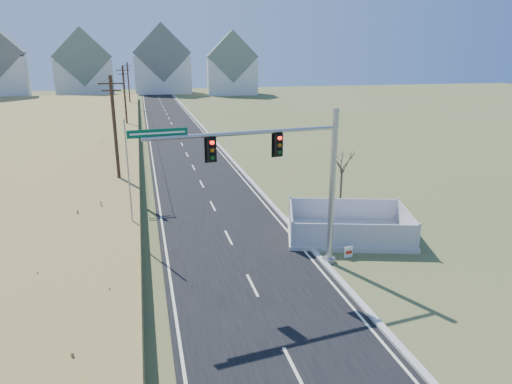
# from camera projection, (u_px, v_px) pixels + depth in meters

# --- Properties ---
(ground) EXTENTS (260.00, 260.00, 0.00)m
(ground) POSITION_uv_depth(u_px,v_px,m) (243.00, 268.00, 23.25)
(ground) COLOR #525E2D
(ground) RESTS_ON ground
(road) EXTENTS (8.00, 180.00, 0.06)m
(road) POSITION_uv_depth(u_px,v_px,m) (172.00, 125.00, 69.67)
(road) COLOR black
(road) RESTS_ON ground
(curb) EXTENTS (0.30, 180.00, 0.18)m
(curb) POSITION_uv_depth(u_px,v_px,m) (199.00, 124.00, 70.61)
(curb) COLOR #B2AFA8
(curb) RESTS_ON ground
(utility_pole_near) EXTENTS (1.80, 0.26, 9.00)m
(utility_pole_near) POSITION_uv_depth(u_px,v_px,m) (115.00, 134.00, 34.31)
(utility_pole_near) COLOR #422D1E
(utility_pole_near) RESTS_ON ground
(utility_pole_mid) EXTENTS (1.80, 0.26, 9.00)m
(utility_pole_mid) POSITION_uv_depth(u_px,v_px,m) (125.00, 98.00, 62.17)
(utility_pole_mid) COLOR #422D1E
(utility_pole_mid) RESTS_ON ground
(utility_pole_far) EXTENTS (1.80, 0.26, 9.00)m
(utility_pole_far) POSITION_uv_depth(u_px,v_px,m) (129.00, 85.00, 90.02)
(utility_pole_far) COLOR #422D1E
(utility_pole_far) RESTS_ON ground
(condo_nnw) EXTENTS (14.93, 11.17, 17.03)m
(condo_nnw) POSITION_uv_depth(u_px,v_px,m) (84.00, 69.00, 117.34)
(condo_nnw) COLOR silver
(condo_nnw) RESTS_ON ground
(condo_n) EXTENTS (15.27, 10.20, 18.54)m
(condo_n) POSITION_uv_depth(u_px,v_px,m) (162.00, 65.00, 125.51)
(condo_n) COLOR silver
(condo_n) RESTS_ON ground
(condo_ne) EXTENTS (14.12, 10.51, 16.52)m
(condo_ne) POSITION_uv_depth(u_px,v_px,m) (232.00, 68.00, 122.49)
(condo_ne) COLOR silver
(condo_ne) RESTS_ON ground
(traffic_signal_mast) EXTENTS (9.98, 1.50, 7.99)m
(traffic_signal_mast) POSITION_uv_depth(u_px,v_px,m) (298.00, 176.00, 21.86)
(traffic_signal_mast) COLOR #9EA0A5
(traffic_signal_mast) RESTS_ON ground
(fence_enclosure) EXTENTS (8.23, 6.70, 1.64)m
(fence_enclosure) POSITION_uv_depth(u_px,v_px,m) (348.00, 231.00, 27.20)
(fence_enclosure) COLOR #B7B5AD
(fence_enclosure) RESTS_ON ground
(open_sign) EXTENTS (0.50, 0.13, 0.62)m
(open_sign) POSITION_uv_depth(u_px,v_px,m) (349.00, 252.00, 24.30)
(open_sign) COLOR white
(open_sign) RESTS_ON ground
(flagpole) EXTENTS (0.32, 0.32, 7.11)m
(flagpole) POSITION_uv_depth(u_px,v_px,m) (130.00, 195.00, 25.69)
(flagpole) COLOR #B7B5AD
(flagpole) RESTS_ON ground
(bare_tree) EXTENTS (1.77, 1.77, 4.70)m
(bare_tree) POSITION_uv_depth(u_px,v_px,m) (342.00, 160.00, 29.85)
(bare_tree) COLOR #4C3F33
(bare_tree) RESTS_ON ground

